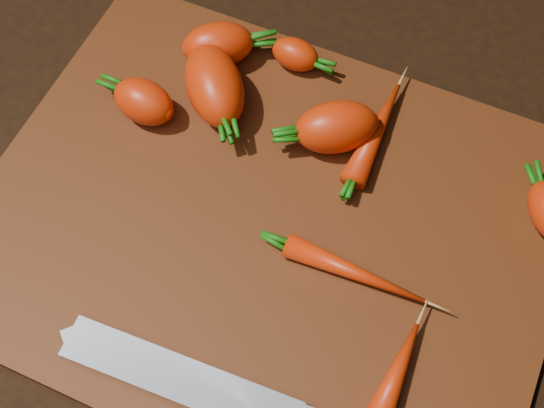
% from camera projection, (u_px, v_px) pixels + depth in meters
% --- Properties ---
extents(ground, '(2.00, 2.00, 0.01)m').
position_uv_depth(ground, '(267.00, 232.00, 0.67)').
color(ground, black).
extents(cutting_board, '(0.50, 0.40, 0.01)m').
position_uv_depth(cutting_board, '(267.00, 226.00, 0.66)').
color(cutting_board, '#5B280E').
rests_on(cutting_board, ground).
extents(carrot_0, '(0.08, 0.07, 0.04)m').
position_uv_depth(carrot_0, '(218.00, 45.00, 0.72)').
color(carrot_0, red).
rests_on(carrot_0, cutting_board).
extents(carrot_1, '(0.06, 0.05, 0.04)m').
position_uv_depth(carrot_1, '(144.00, 102.00, 0.69)').
color(carrot_1, red).
rests_on(carrot_1, cutting_board).
extents(carrot_2, '(0.10, 0.10, 0.05)m').
position_uv_depth(carrot_2, '(214.00, 85.00, 0.70)').
color(carrot_2, red).
rests_on(carrot_2, cutting_board).
extents(carrot_3, '(0.09, 0.08, 0.05)m').
position_uv_depth(carrot_3, '(336.00, 127.00, 0.68)').
color(carrot_3, red).
rests_on(carrot_3, cutting_board).
extents(carrot_4, '(0.05, 0.03, 0.03)m').
position_uv_depth(carrot_4, '(295.00, 54.00, 0.73)').
color(carrot_4, red).
rests_on(carrot_4, cutting_board).
extents(carrot_6, '(0.03, 0.12, 0.02)m').
position_uv_depth(carrot_6, '(376.00, 132.00, 0.69)').
color(carrot_6, red).
rests_on(carrot_6, cutting_board).
extents(carrot_7, '(0.12, 0.02, 0.02)m').
position_uv_depth(carrot_7, '(355.00, 272.00, 0.62)').
color(carrot_7, red).
rests_on(carrot_7, cutting_board).
extents(carrot_8, '(0.03, 0.09, 0.02)m').
position_uv_depth(carrot_8, '(395.00, 377.00, 0.58)').
color(carrot_8, red).
rests_on(carrot_8, cutting_board).
extents(knife, '(0.32, 0.04, 0.02)m').
position_uv_depth(knife, '(203.00, 388.00, 0.58)').
color(knife, gray).
rests_on(knife, cutting_board).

